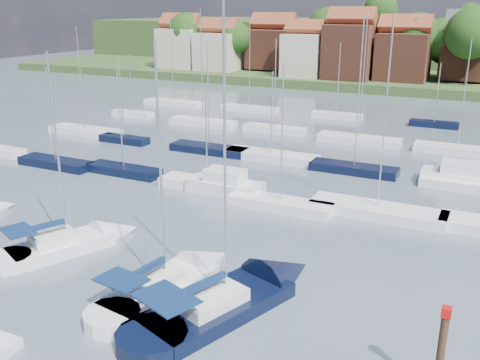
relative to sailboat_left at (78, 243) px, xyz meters
The scene contains 8 objects.
ground 35.84m from the sailboat_left, 75.04° to the left, with size 260.00×260.00×0.00m, color #4A5865.
sailboat_left is the anchor object (origin of this frame).
sailboat_centre 9.32m from the sailboat_left, ahead, with size 4.79×11.96×15.80m.
sailboat_navy 13.57m from the sailboat_left, ahead, with size 8.07×14.38×19.20m.
buoy_d 14.42m from the sailboat_left, 32.77° to the right, with size 0.52×0.52×0.52m, color beige.
buoy_e 10.74m from the sailboat_left, ahead, with size 0.49×0.49×0.49m, color beige.
marina_field 31.80m from the sailboat_left, 69.46° to the left, with size 79.62×41.41×15.93m.
far_shore_town 127.88m from the sailboat_left, 84.85° to the left, with size 212.46×90.00×22.27m.
Camera 1 is at (16.16, -20.22, 16.17)m, focal length 40.00 mm.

